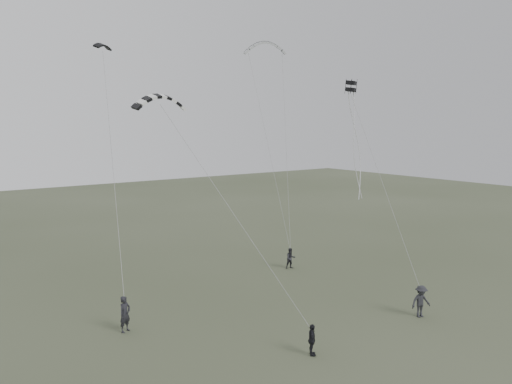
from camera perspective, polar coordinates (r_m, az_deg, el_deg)
ground at (r=27.40m, az=5.70°, el=-15.15°), size 140.00×140.00×0.00m
flyer_left at (r=27.29m, az=-14.74°, el=-13.34°), size 0.81×0.70×1.89m
flyer_right at (r=37.46m, az=3.98°, el=-7.57°), size 0.89×0.78×1.54m
flyer_center at (r=24.17m, az=6.41°, el=-16.46°), size 0.81×0.93×1.50m
flyer_far at (r=29.75m, az=18.33°, el=-11.77°), size 1.31×0.97×1.80m
kite_dark_small at (r=33.67m, az=-17.13°, el=15.79°), size 1.43×1.20×0.59m
kite_pale_large at (r=42.22m, az=1.07°, el=16.70°), size 3.50×2.66×1.58m
kite_striped at (r=26.92m, az=-10.93°, el=10.71°), size 2.88×1.17×1.26m
kite_box at (r=33.95m, az=10.80°, el=11.78°), size 0.83×0.86×0.75m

